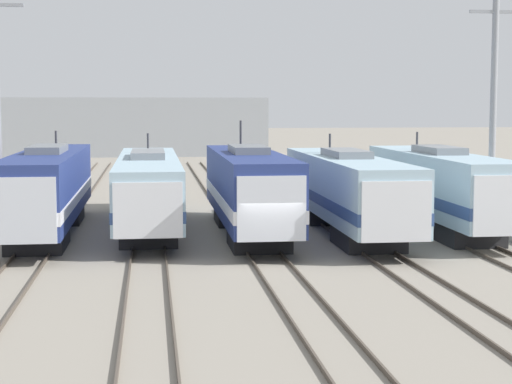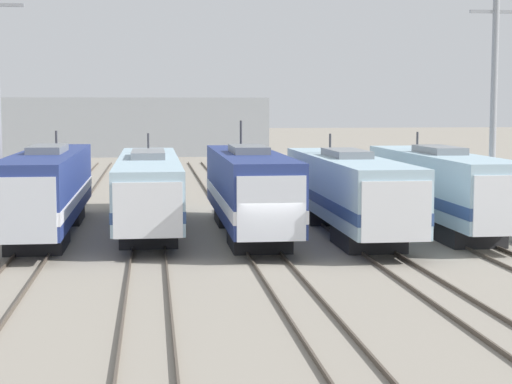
% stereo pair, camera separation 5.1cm
% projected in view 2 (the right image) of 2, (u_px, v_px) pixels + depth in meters
% --- Properties ---
extents(ground_plane, '(400.00, 400.00, 0.00)m').
position_uv_depth(ground_plane, '(270.00, 263.00, 34.53)').
color(ground_plane, gray).
extents(rail_pair_far_left, '(1.50, 120.00, 0.15)m').
position_uv_depth(rail_pair_far_left, '(23.00, 267.00, 33.35)').
color(rail_pair_far_left, '#4C4238').
rests_on(rail_pair_far_left, ground_plane).
extents(rail_pair_center_left, '(1.51, 120.00, 0.15)m').
position_uv_depth(rail_pair_center_left, '(148.00, 264.00, 33.94)').
color(rail_pair_center_left, '#4C4238').
rests_on(rail_pair_center_left, ground_plane).
extents(rail_pair_center, '(1.51, 120.00, 0.15)m').
position_uv_depth(rail_pair_center, '(270.00, 261.00, 34.53)').
color(rail_pair_center, '#4C4238').
rests_on(rail_pair_center, ground_plane).
extents(rail_pair_center_right, '(1.51, 120.00, 0.15)m').
position_uv_depth(rail_pair_center_right, '(387.00, 258.00, 35.12)').
color(rail_pair_center_right, '#4C4238').
rests_on(rail_pair_center_right, ground_plane).
extents(rail_pair_far_right, '(1.50, 120.00, 0.15)m').
position_uv_depth(rail_pair_far_right, '(500.00, 256.00, 35.70)').
color(rail_pair_far_right, '#4C4238').
rests_on(rail_pair_far_right, ground_plane).
extents(locomotive_far_left, '(2.94, 17.91, 4.99)m').
position_uv_depth(locomotive_far_left, '(48.00, 190.00, 41.54)').
color(locomotive_far_left, black).
rests_on(locomotive_far_left, ground_plane).
extents(locomotive_center_left, '(3.11, 19.90, 4.76)m').
position_uv_depth(locomotive_center_left, '(149.00, 189.00, 43.98)').
color(locomotive_center_left, '#232326').
rests_on(locomotive_center_left, ground_plane).
extents(locomotive_center, '(3.05, 16.19, 5.54)m').
position_uv_depth(locomotive_center, '(250.00, 190.00, 41.25)').
color(locomotive_center, black).
rests_on(locomotive_center, ground_plane).
extents(locomotive_center_right, '(3.12, 17.73, 4.82)m').
position_uv_depth(locomotive_center_right, '(348.00, 191.00, 41.90)').
color(locomotive_center_right, '#232326').
rests_on(locomotive_center_right, ground_plane).
extents(locomotive_far_right, '(2.97, 16.49, 4.90)m').
position_uv_depth(locomotive_far_right, '(442.00, 188.00, 42.87)').
color(locomotive_far_right, '#232326').
rests_on(locomotive_far_right, ground_plane).
extents(catenary_tower_right, '(2.77, 0.34, 12.59)m').
position_uv_depth(catenary_tower_right, '(494.00, 102.00, 43.86)').
color(catenary_tower_right, gray).
rests_on(catenary_tower_right, ground_plane).
extents(depot_building, '(42.65, 8.01, 7.24)m').
position_uv_depth(depot_building, '(96.00, 127.00, 106.89)').
color(depot_building, '#9EA3A8').
rests_on(depot_building, ground_plane).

